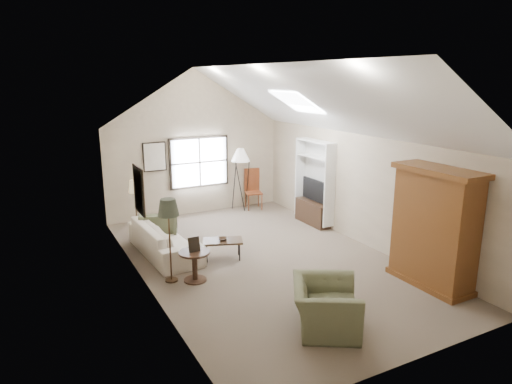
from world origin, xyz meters
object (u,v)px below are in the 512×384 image
armchair_far (159,226)px  armchair_near (325,306)px  coffee_table (223,249)px  side_chair (254,189)px  armoire (434,228)px  side_table (195,266)px  sofa (164,239)px

armchair_far → armchair_near: bearing=122.9°
coffee_table → side_chair: side_chair is taller
armoire → side_table: armoire is taller
sofa → side_table: 1.60m
armoire → coffee_table: 4.21m
sofa → coffee_table: bearing=-133.8°
armchair_near → armoire: bearing=-51.2°
armoire → side_table: (-3.82, 2.17, -0.81)m
sofa → armchair_far: bearing=-10.9°
sofa → armchair_near: armchair_near is taller
sofa → side_chair: side_chair is taller
armchair_far → side_chair: (3.23, 1.41, 0.20)m
armoire → armchair_near: (-2.65, -0.35, -0.74)m
sofa → armchair_far: size_ratio=2.77×
armoire → armchair_far: (-3.81, 4.56, -0.71)m
armchair_far → side_chair: bearing=-136.8°
sofa → armchair_near: size_ratio=2.09×
armchair_near → side_table: 2.78m
armchair_near → side_table: size_ratio=1.91×
armoire → side_chair: size_ratio=1.88×
coffee_table → armoire: bearing=-44.9°
sofa → armchair_near: (1.27, -4.12, 0.02)m
sofa → side_table: size_ratio=3.99×
sofa → armchair_far: armchair_far is taller
armoire → side_table: bearing=150.4°
armchair_near → coffee_table: 3.27m
armchair_near → armchair_far: armchair_far is taller
coffee_table → side_chair: bearing=52.8°
armchair_far → side_table: armchair_far is taller
armoire → sofa: (-3.92, 3.77, -0.76)m
side_table → armchair_far: bearing=89.8°
coffee_table → side_table: (-0.90, -0.74, 0.08)m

